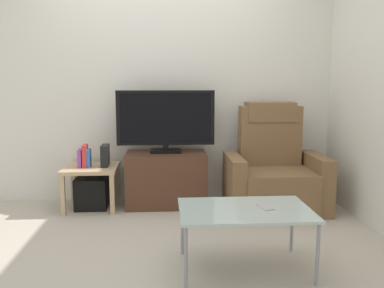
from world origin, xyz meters
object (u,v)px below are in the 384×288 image
object	(u,v)px
tv_stand	(166,179)
subwoofer_box	(92,193)
game_console	(105,156)
book_rightmost	(89,158)
book_leftmost	(80,158)
cell_phone	(265,207)
book_middle	(85,156)
recliner_armchair	(274,172)
television	(166,120)
side_table	(91,173)
coffee_table	(245,212)

from	to	relation	value
tv_stand	subwoofer_box	bearing A→B (deg)	-176.73
tv_stand	game_console	distance (m)	0.68
book_rightmost	book_leftmost	bearing A→B (deg)	180.00
tv_stand	game_console	world-z (taller)	game_console
tv_stand	cell_phone	size ratio (longest dim) A/B	5.53
book_middle	book_leftmost	bearing A→B (deg)	180.00
book_rightmost	cell_phone	xyz separation A→B (m)	(1.46, -1.47, -0.09)
recliner_armchair	book_middle	bearing A→B (deg)	170.66
television	cell_phone	distance (m)	1.76
book_middle	game_console	world-z (taller)	book_middle
book_middle	game_console	size ratio (longest dim) A/B	1.04
book_leftmost	book_middle	xyz separation A→B (m)	(0.05, 0.00, 0.02)
book_leftmost	game_console	size ratio (longest dim) A/B	0.84
book_leftmost	cell_phone	bearing A→B (deg)	-43.65
side_table	book_rightmost	distance (m)	0.16
tv_stand	coffee_table	size ratio (longest dim) A/B	0.92
cell_phone	television	bearing A→B (deg)	101.89
recliner_armchair	side_table	bearing A→B (deg)	169.96
subwoofer_box	game_console	world-z (taller)	game_console
game_console	cell_phone	size ratio (longest dim) A/B	1.47
television	subwoofer_box	size ratio (longest dim) A/B	3.17
television	side_table	distance (m)	0.94
recliner_armchair	side_table	xyz separation A→B (m)	(-1.87, 0.13, -0.01)
side_table	game_console	bearing A→B (deg)	3.95
television	coffee_table	size ratio (longest dim) A/B	1.12
book_middle	subwoofer_box	bearing A→B (deg)	21.69
tv_stand	subwoofer_box	size ratio (longest dim) A/B	2.60
television	book_rightmost	size ratio (longest dim) A/B	5.55
book_leftmost	coffee_table	size ratio (longest dim) A/B	0.21
game_console	book_leftmost	bearing A→B (deg)	-173.02
side_table	book_leftmost	bearing A→B (deg)	-168.69
book_leftmost	book_middle	bearing A→B (deg)	0.00
side_table	cell_phone	world-z (taller)	cell_phone
book_leftmost	game_console	world-z (taller)	game_console
subwoofer_box	television	bearing A→B (deg)	4.66
side_table	subwoofer_box	world-z (taller)	side_table
game_console	television	bearing A→B (deg)	4.83
book_rightmost	subwoofer_box	bearing A→B (deg)	52.97
game_console	coffee_table	xyz separation A→B (m)	(1.15, -1.52, -0.14)
tv_stand	subwoofer_box	xyz separation A→B (m)	(-0.77, -0.04, -0.12)
book_leftmost	book_middle	size ratio (longest dim) A/B	0.81
tv_stand	television	bearing A→B (deg)	90.00
recliner_armchair	coffee_table	bearing A→B (deg)	-118.47
coffee_table	television	bearing A→B (deg)	108.72
tv_stand	subwoofer_box	world-z (taller)	tv_stand
subwoofer_box	game_console	distance (m)	0.41
recliner_armchair	game_console	size ratio (longest dim) A/B	4.89
game_console	coffee_table	world-z (taller)	game_console
book_rightmost	coffee_table	distance (m)	1.99
game_console	cell_phone	bearing A→B (deg)	-49.16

